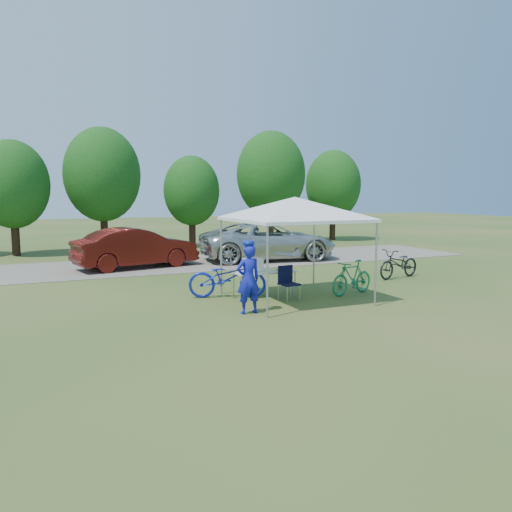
{
  "coord_description": "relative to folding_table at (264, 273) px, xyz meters",
  "views": [
    {
      "loc": [
        -6.27,
        -11.5,
        2.79
      ],
      "look_at": [
        -0.21,
        2.0,
        0.96
      ],
      "focal_mm": 35.0,
      "sensor_mm": 36.0,
      "label": 1
    }
  ],
  "objects": [
    {
      "name": "folding_table",
      "position": [
        0.0,
        0.0,
        0.0
      ],
      "size": [
        1.68,
        0.7,
        0.69
      ],
      "color": "white",
      "rests_on": "ground"
    },
    {
      "name": "ground",
      "position": [
        0.5,
        -0.78,
        -0.65
      ],
      "size": [
        100.0,
        100.0,
        0.0
      ],
      "primitive_type": "plane",
      "color": "#2D5119",
      "rests_on": "ground"
    },
    {
      "name": "treeline",
      "position": [
        0.21,
        13.27,
        2.88
      ],
      "size": [
        24.89,
        4.28,
        6.3
      ],
      "color": "#382314",
      "rests_on": "ground"
    },
    {
      "name": "cooler",
      "position": [
        -0.34,
        -0.0,
        0.23
      ],
      "size": [
        0.51,
        0.35,
        0.37
      ],
      "color": "white",
      "rests_on": "folding_table"
    },
    {
      "name": "sedan",
      "position": [
        -2.21,
        6.78,
        0.13
      ],
      "size": [
        4.84,
        2.51,
        1.52
      ],
      "primitive_type": "imported",
      "rotation": [
        0.0,
        0.0,
        1.78
      ],
      "color": "#55120E",
      "rests_on": "gravel_strip"
    },
    {
      "name": "bike_blue",
      "position": [
        -1.01,
        0.21,
        -0.1
      ],
      "size": [
        2.22,
        1.45,
        1.1
      ],
      "primitive_type": "imported",
      "rotation": [
        0.0,
        0.0,
        1.19
      ],
      "color": "#1320A8",
      "rests_on": "ground"
    },
    {
      "name": "gravel_strip",
      "position": [
        0.5,
        7.22,
        -0.64
      ],
      "size": [
        24.0,
        5.0,
        0.02
      ],
      "primitive_type": "cube",
      "color": "gray",
      "rests_on": "ground"
    },
    {
      "name": "cyclist",
      "position": [
        -1.21,
        -1.69,
        0.17
      ],
      "size": [
        0.61,
        0.41,
        1.63
      ],
      "primitive_type": "imported",
      "rotation": [
        0.0,
        0.0,
        3.18
      ],
      "color": "#161EB4",
      "rests_on": "ground"
    },
    {
      "name": "canopy",
      "position": [
        0.5,
        -0.78,
        2.0
      ],
      "size": [
        4.53,
        4.53,
        3.0
      ],
      "color": "#A5A5AA",
      "rests_on": "ground"
    },
    {
      "name": "ice_cream_cup",
      "position": [
        0.36,
        -0.05,
        0.07
      ],
      "size": [
        0.08,
        0.08,
        0.06
      ],
      "primitive_type": "cylinder",
      "color": "yellow",
      "rests_on": "folding_table"
    },
    {
      "name": "minivan",
      "position": [
        3.38,
        6.8,
        0.17
      ],
      "size": [
        6.07,
        3.39,
        1.6
      ],
      "primitive_type": "imported",
      "rotation": [
        0.0,
        0.0,
        1.44
      ],
      "color": "silver",
      "rests_on": "gravel_strip"
    },
    {
      "name": "folding_chair",
      "position": [
        0.36,
        -0.66,
        -0.12
      ],
      "size": [
        0.52,
        0.54,
        0.9
      ],
      "rotation": [
        0.0,
        0.0,
        0.14
      ],
      "color": "black",
      "rests_on": "ground"
    },
    {
      "name": "bike_green",
      "position": [
        2.33,
        -0.82,
        -0.17
      ],
      "size": [
        1.67,
        0.85,
        0.97
      ],
      "primitive_type": "imported",
      "rotation": [
        0.0,
        0.0,
        -1.31
      ],
      "color": "#1B7B48",
      "rests_on": "ground"
    },
    {
      "name": "bike_dark",
      "position": [
        5.38,
        0.83,
        -0.15
      ],
      "size": [
        1.99,
        1.06,
        0.99
      ],
      "primitive_type": "imported",
      "rotation": [
        0.0,
        0.0,
        -1.35
      ],
      "color": "black",
      "rests_on": "ground"
    }
  ]
}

